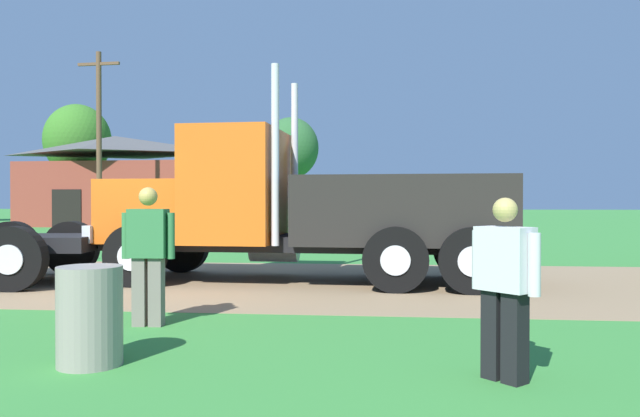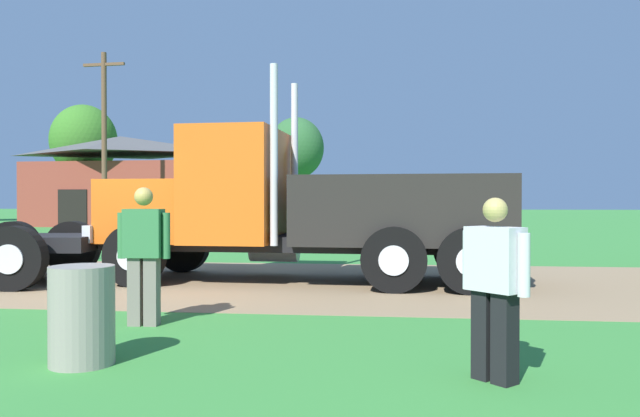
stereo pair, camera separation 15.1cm
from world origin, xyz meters
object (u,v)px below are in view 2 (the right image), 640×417
(visitor_walking_mid, at_px, (495,282))
(utility_pole_far, at_px, (104,137))
(truck_foreground_white, at_px, (303,210))
(steel_barrel, at_px, (82,315))
(visitor_standing_near, at_px, (144,250))
(shed_building, at_px, (121,183))

(visitor_walking_mid, bearing_deg, utility_pole_far, 122.18)
(truck_foreground_white, distance_m, steel_barrel, 6.29)
(utility_pole_far, bearing_deg, visitor_standing_near, -63.10)
(truck_foreground_white, distance_m, visitor_standing_near, 4.53)
(steel_barrel, relative_size, shed_building, 0.08)
(steel_barrel, distance_m, utility_pole_far, 26.76)
(shed_building, bearing_deg, utility_pole_far, -71.35)
(visitor_standing_near, bearing_deg, utility_pole_far, 116.90)
(visitor_standing_near, distance_m, shed_building, 32.28)
(steel_barrel, bearing_deg, truck_foreground_white, 78.74)
(shed_building, relative_size, utility_pole_far, 1.22)
(truck_foreground_white, xyz_separation_m, utility_pole_far, (-12.55, 17.76, 3.38))
(visitor_walking_mid, height_order, steel_barrel, visitor_walking_mid)
(visitor_standing_near, xyz_separation_m, shed_building, (-13.61, 29.22, 1.74))
(truck_foreground_white, height_order, visitor_walking_mid, truck_foreground_white)
(truck_foreground_white, relative_size, visitor_standing_near, 4.69)
(utility_pole_far, bearing_deg, steel_barrel, -64.59)
(visitor_walking_mid, bearing_deg, steel_barrel, 178.23)
(truck_foreground_white, height_order, shed_building, shed_building)
(visitor_walking_mid, bearing_deg, shed_building, 119.34)
(utility_pole_far, bearing_deg, shed_building, 108.65)
(shed_building, height_order, utility_pole_far, utility_pole_far)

